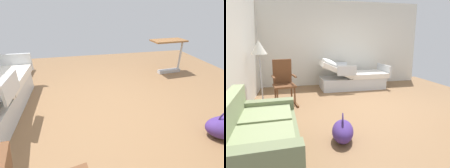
# 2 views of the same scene
# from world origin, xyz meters

# --- Properties ---
(ground_plane) EXTENTS (6.57, 6.57, 0.00)m
(ground_plane) POSITION_xyz_m (0.00, 0.00, 0.00)
(ground_plane) COLOR olive
(back_wall) EXTENTS (5.46, 0.10, 2.70)m
(back_wall) POSITION_xyz_m (0.00, 2.67, 1.35)
(back_wall) COLOR silver
(back_wall) RESTS_ON ground
(side_wall) EXTENTS (0.10, 5.44, 2.70)m
(side_wall) POSITION_xyz_m (2.68, 0.00, 1.35)
(side_wall) COLOR silver
(side_wall) RESTS_ON ground
(hospital_bed) EXTENTS (1.05, 2.09, 0.99)m
(hospital_bed) POSITION_xyz_m (1.94, -0.17, 0.30)
(hospital_bed) COLOR silver
(hospital_bed) RESTS_ON ground
(couch) EXTENTS (1.64, 0.93, 0.85)m
(couch) POSITION_xyz_m (-1.64, 2.09, 0.31)
(couch) COLOR #737D57
(couch) RESTS_ON ground
(rocking_chair) EXTENTS (0.84, 0.61, 1.05)m
(rocking_chair) POSITION_xyz_m (0.77, 1.86, 0.50)
(rocking_chair) COLOR brown
(rocking_chair) RESTS_ON ground
(floor_lamp) EXTENTS (0.34, 0.34, 1.48)m
(floor_lamp) POSITION_xyz_m (0.71, 2.33, 1.23)
(floor_lamp) COLOR #B2B5BA
(floor_lamp) RESTS_ON ground
(duffel_bag) EXTENTS (0.62, 0.44, 0.43)m
(duffel_bag) POSITION_xyz_m (-1.30, 0.97, 0.15)
(duffel_bag) COLOR #472D7A
(duffel_bag) RESTS_ON ground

